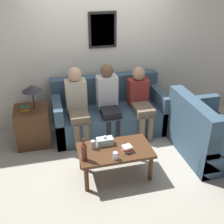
# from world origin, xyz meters

# --- Properties ---
(ground_plane) EXTENTS (16.00, 16.00, 0.00)m
(ground_plane) POSITION_xyz_m (0.00, 0.00, 0.00)
(ground_plane) COLOR #ADA899
(wall_back) EXTENTS (9.00, 0.08, 2.60)m
(wall_back) POSITION_xyz_m (0.00, 0.99, 1.30)
(wall_back) COLOR silver
(wall_back) RESTS_ON ground_plane
(couch_main) EXTENTS (1.93, 0.88, 0.94)m
(couch_main) POSITION_xyz_m (0.00, 0.53, 0.32)
(couch_main) COLOR #385166
(couch_main) RESTS_ON ground_plane
(couch_side) EXTENTS (0.88, 1.24, 0.94)m
(couch_side) POSITION_xyz_m (1.30, -0.54, 0.33)
(couch_side) COLOR #385166
(couch_side) RESTS_ON ground_plane
(coffee_table) EXTENTS (1.01, 0.58, 0.43)m
(coffee_table) POSITION_xyz_m (-0.21, -0.70, 0.37)
(coffee_table) COLOR #4C2D19
(coffee_table) RESTS_ON ground_plane
(side_table_with_lamp) EXTENTS (0.53, 0.53, 1.04)m
(side_table_with_lamp) POSITION_xyz_m (-1.31, 0.42, 0.35)
(side_table_with_lamp) COLOR #4C2D19
(side_table_with_lamp) RESTS_ON ground_plane
(wine_bottle) EXTENTS (0.08, 0.08, 0.33)m
(wine_bottle) POSITION_xyz_m (-0.66, -0.83, 0.56)
(wine_bottle) COLOR #562319
(wine_bottle) RESTS_ON coffee_table
(drinking_glass) EXTENTS (0.07, 0.07, 0.10)m
(drinking_glass) POSITION_xyz_m (-0.26, -0.92, 0.48)
(drinking_glass) COLOR silver
(drinking_glass) RESTS_ON coffee_table
(book_stack) EXTENTS (0.14, 0.14, 0.08)m
(book_stack) POSITION_xyz_m (-0.06, -0.79, 0.47)
(book_stack) COLOR beige
(book_stack) RESTS_ON coffee_table
(soda_can) EXTENTS (0.07, 0.07, 0.12)m
(soda_can) POSITION_xyz_m (-0.50, -0.61, 0.49)
(soda_can) COLOR #BCBCC1
(soda_can) RESTS_ON coffee_table
(tissue_box) EXTENTS (0.23, 0.12, 0.15)m
(tissue_box) POSITION_xyz_m (-0.32, -0.55, 0.49)
(tissue_box) COLOR silver
(tissue_box) RESTS_ON coffee_table
(person_left) EXTENTS (0.34, 0.61, 1.25)m
(person_left) POSITION_xyz_m (-0.57, 0.37, 0.68)
(person_left) COLOR #756651
(person_left) RESTS_ON ground_plane
(person_middle) EXTENTS (0.34, 0.57, 1.26)m
(person_middle) POSITION_xyz_m (-0.04, 0.37, 0.69)
(person_middle) COLOR black
(person_middle) RESTS_ON ground_plane
(person_right) EXTENTS (0.34, 0.67, 1.15)m
(person_right) POSITION_xyz_m (0.52, 0.36, 0.64)
(person_right) COLOR #756651
(person_right) RESTS_ON ground_plane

